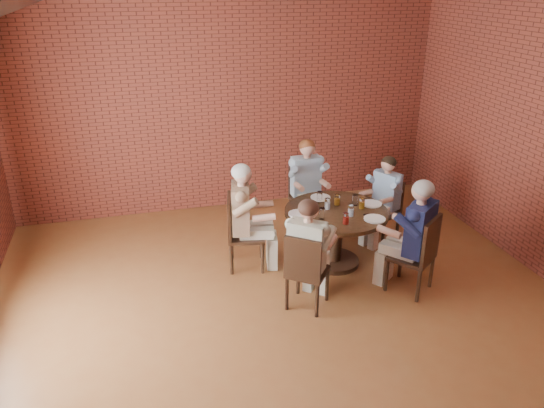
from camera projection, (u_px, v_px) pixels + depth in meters
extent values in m
plane|color=brown|center=(297.00, 332.00, 5.54)|extent=(7.00, 7.00, 0.00)
plane|color=maroon|center=(228.00, 100.00, 7.95)|extent=(7.00, 0.00, 7.00)
cylinder|color=black|center=(334.00, 261.00, 6.86)|extent=(0.64, 0.64, 0.06)
cylinder|color=black|center=(335.00, 239.00, 6.73)|extent=(0.18, 0.18, 0.64)
cylinder|color=#3E2816|center=(336.00, 212.00, 6.58)|extent=(1.29, 1.29, 0.05)
cube|color=black|center=(383.00, 213.00, 7.27)|extent=(0.50, 0.50, 0.04)
cube|color=black|center=(392.00, 194.00, 7.28)|extent=(0.20, 0.36, 0.43)
cylinder|color=black|center=(365.00, 227.00, 7.38)|extent=(0.04, 0.04, 0.41)
cylinder|color=black|center=(383.00, 235.00, 7.16)|extent=(0.04, 0.04, 0.41)
cylinder|color=black|center=(379.00, 221.00, 7.57)|extent=(0.04, 0.04, 0.41)
cylinder|color=black|center=(397.00, 228.00, 7.35)|extent=(0.04, 0.04, 0.41)
cube|color=black|center=(307.00, 201.00, 7.64)|extent=(0.43, 0.43, 0.04)
cube|color=black|center=(303.00, 179.00, 7.71)|extent=(0.43, 0.05, 0.49)
cylinder|color=black|center=(298.00, 222.00, 7.52)|extent=(0.04, 0.04, 0.41)
cylinder|color=black|center=(323.00, 219.00, 7.62)|extent=(0.04, 0.04, 0.41)
cylinder|color=black|center=(290.00, 212.00, 7.85)|extent=(0.04, 0.04, 0.41)
cylinder|color=black|center=(314.00, 209.00, 7.94)|extent=(0.04, 0.04, 0.41)
cube|color=black|center=(246.00, 236.00, 6.64)|extent=(0.53, 0.53, 0.04)
cube|color=black|center=(230.00, 216.00, 6.52)|extent=(0.13, 0.44, 0.51)
cylinder|color=black|center=(263.00, 259.00, 6.56)|extent=(0.04, 0.04, 0.41)
cylinder|color=black|center=(261.00, 244.00, 6.91)|extent=(0.04, 0.04, 0.41)
cylinder|color=black|center=(231.00, 259.00, 6.54)|extent=(0.04, 0.04, 0.41)
cylinder|color=black|center=(232.00, 245.00, 6.89)|extent=(0.04, 0.04, 0.41)
cube|color=black|center=(308.00, 272.00, 5.84)|extent=(0.58, 0.58, 0.04)
cube|color=black|center=(302.00, 259.00, 5.58)|extent=(0.35, 0.29, 0.47)
cylinder|color=black|center=(327.00, 285.00, 6.01)|extent=(0.04, 0.04, 0.41)
cylinder|color=black|center=(298.00, 278.00, 6.14)|extent=(0.04, 0.04, 0.41)
cylinder|color=black|center=(317.00, 301.00, 5.72)|extent=(0.04, 0.04, 0.41)
cylinder|color=black|center=(287.00, 294.00, 5.85)|extent=(0.04, 0.04, 0.41)
cube|color=black|center=(411.00, 257.00, 6.14)|extent=(0.63, 0.63, 0.04)
cube|color=black|center=(431.00, 240.00, 5.92)|extent=(0.38, 0.31, 0.52)
cylinder|color=black|center=(400.00, 262.00, 6.48)|extent=(0.04, 0.04, 0.41)
cylinder|color=black|center=(387.00, 275.00, 6.20)|extent=(0.04, 0.04, 0.41)
cylinder|color=black|center=(431.00, 272.00, 6.27)|extent=(0.04, 0.04, 0.41)
cylinder|color=black|center=(418.00, 286.00, 5.98)|extent=(0.04, 0.04, 0.41)
cylinder|color=white|center=(371.00, 204.00, 6.74)|extent=(0.26, 0.26, 0.01)
cylinder|color=white|center=(320.00, 197.00, 6.93)|extent=(0.26, 0.26, 0.01)
cylinder|color=white|center=(299.00, 214.00, 6.46)|extent=(0.26, 0.26, 0.01)
cylinder|color=white|center=(375.00, 219.00, 6.32)|extent=(0.26, 0.26, 0.01)
cylinder|color=white|center=(355.00, 200.00, 6.68)|extent=(0.07, 0.07, 0.14)
cylinder|color=white|center=(337.00, 200.00, 6.70)|extent=(0.07, 0.07, 0.14)
cylinder|color=white|center=(320.00, 197.00, 6.79)|extent=(0.07, 0.07, 0.14)
cylinder|color=white|center=(327.00, 204.00, 6.58)|extent=(0.07, 0.07, 0.14)
cylinder|color=white|center=(322.00, 213.00, 6.32)|extent=(0.07, 0.07, 0.14)
cylinder|color=white|center=(346.00, 219.00, 6.19)|extent=(0.07, 0.07, 0.14)
cylinder|color=white|center=(351.00, 211.00, 6.39)|extent=(0.07, 0.07, 0.14)
cylinder|color=white|center=(362.00, 203.00, 6.59)|extent=(0.07, 0.07, 0.14)
cube|color=black|center=(368.00, 216.00, 6.39)|extent=(0.08, 0.15, 0.01)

